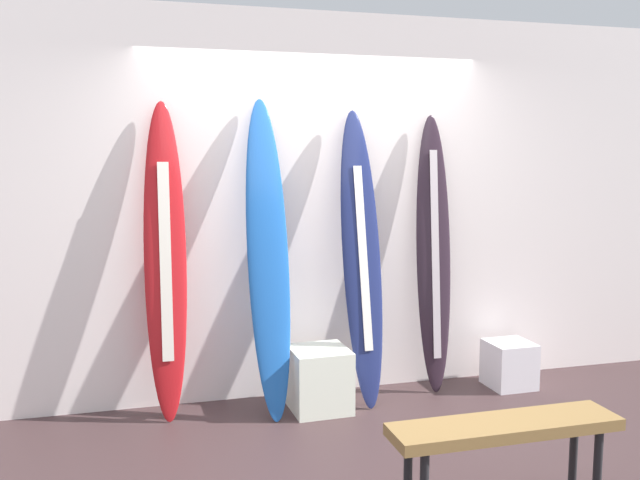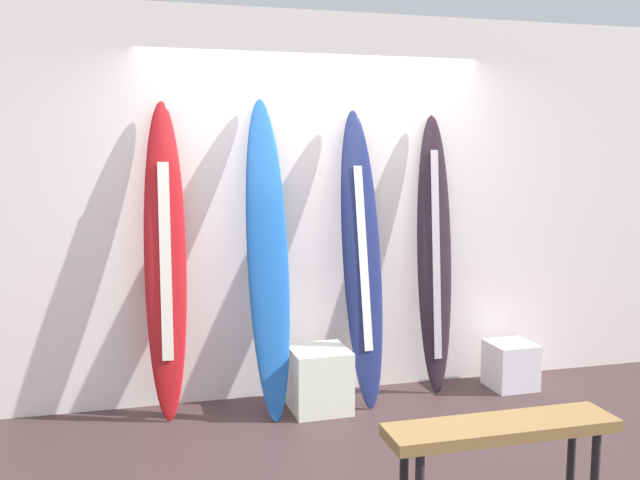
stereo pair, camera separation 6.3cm
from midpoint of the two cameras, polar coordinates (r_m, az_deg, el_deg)
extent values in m
cube|color=#3E2C2D|center=(4.24, 3.50, -18.06)|extent=(8.00, 8.00, 0.04)
cube|color=white|center=(5.09, -1.11, 2.85)|extent=(7.20, 0.20, 2.80)
ellipsoid|color=red|center=(4.68, -13.19, -1.76)|extent=(0.29, 0.36, 2.14)
cube|color=white|center=(4.65, -13.17, -1.77)|extent=(0.08, 0.18, 1.32)
cone|color=black|center=(4.83, -12.85, -12.28)|extent=(0.07, 0.08, 0.11)
ellipsoid|color=#1D57AE|center=(4.66, -4.76, -1.44)|extent=(0.29, 0.54, 2.17)
cone|color=black|center=(4.73, -4.28, -12.52)|extent=(0.07, 0.09, 0.11)
ellipsoid|color=navy|center=(4.86, 3.13, -1.50)|extent=(0.31, 0.48, 2.10)
cube|color=silver|center=(4.83, 3.25, -1.48)|extent=(0.08, 0.26, 1.29)
cone|color=black|center=(4.95, 3.52, -11.67)|extent=(0.07, 0.09, 0.11)
ellipsoid|color=#2B1D28|center=(5.18, 9.12, -1.18)|extent=(0.28, 0.30, 2.08)
cube|color=beige|center=(5.14, 9.29, -1.20)|extent=(0.07, 0.18, 1.55)
cube|color=white|center=(5.53, 15.23, -9.99)|extent=(0.33, 0.33, 0.35)
cube|color=white|center=(4.87, -0.44, -11.57)|extent=(0.41, 0.41, 0.44)
cube|color=olive|center=(3.62, 14.73, -14.87)|extent=(1.19, 0.28, 0.06)
cylinder|color=black|center=(3.89, 21.75, -17.35)|extent=(0.04, 0.04, 0.41)
cylinder|color=black|center=(3.60, 6.83, -18.90)|extent=(0.04, 0.04, 0.41)
cylinder|color=black|center=(4.03, 20.00, -16.36)|extent=(0.04, 0.04, 0.41)
camera|label=1|loc=(0.03, -90.38, -0.05)|focal=38.26mm
camera|label=2|loc=(0.03, 89.62, 0.05)|focal=38.26mm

